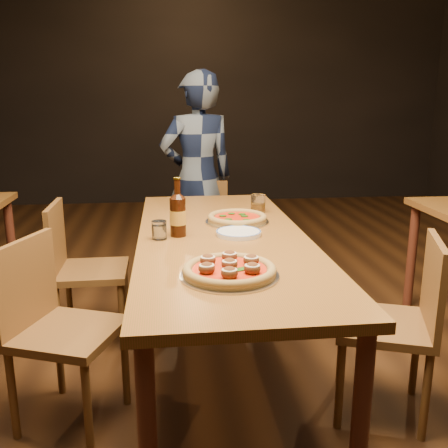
{
  "coord_description": "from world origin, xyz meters",
  "views": [
    {
      "loc": [
        -0.26,
        -2.28,
        1.39
      ],
      "look_at": [
        0.0,
        -0.05,
        0.82
      ],
      "focal_mm": 40.0,
      "sensor_mm": 36.0,
      "label": 1
    }
  ],
  "objects": [
    {
      "name": "diner",
      "position": [
        -0.03,
        1.48,
        0.79
      ],
      "size": [
        0.66,
        0.51,
        1.59
      ],
      "primitive_type": "imported",
      "rotation": [
        0.0,
        0.0,
        3.39
      ],
      "color": "black",
      "rests_on": "ground"
    },
    {
      "name": "chair_main_sw",
      "position": [
        -0.7,
        0.5,
        0.43
      ],
      "size": [
        0.4,
        0.4,
        0.86
      ],
      "primitive_type": null,
      "rotation": [
        0.0,
        0.0,
        1.58
      ],
      "color": "brown",
      "rests_on": "ground"
    },
    {
      "name": "water_glass",
      "position": [
        -0.3,
        -0.02,
        0.79
      ],
      "size": [
        0.07,
        0.07,
        0.09
      ],
      "primitive_type": "cylinder",
      "color": "white",
      "rests_on": "table_main"
    },
    {
      "name": "plate_stack",
      "position": [
        0.08,
        0.0,
        0.76
      ],
      "size": [
        0.22,
        0.22,
        0.02
      ],
      "primitive_type": "cylinder",
      "color": "white",
      "rests_on": "table_main"
    },
    {
      "name": "chair_main_e",
      "position": [
        0.67,
        -0.36,
        0.43
      ],
      "size": [
        0.52,
        0.52,
        0.86
      ],
      "primitive_type": null,
      "rotation": [
        0.0,
        0.0,
        -1.92
      ],
      "color": "brown",
      "rests_on": "ground"
    },
    {
      "name": "pizza_margherita",
      "position": [
        0.1,
        0.25,
        0.77
      ],
      "size": [
        0.34,
        0.34,
        0.04
      ],
      "rotation": [
        0.0,
        0.0,
        -0.16
      ],
      "color": "#B7B7BF",
      "rests_on": "table_main"
    },
    {
      "name": "chair_main_nw",
      "position": [
        -0.69,
        -0.28,
        0.43
      ],
      "size": [
        0.52,
        0.52,
        0.86
      ],
      "primitive_type": null,
      "rotation": [
        0.0,
        0.0,
        1.2
      ],
      "color": "brown",
      "rests_on": "ground"
    },
    {
      "name": "table_main",
      "position": [
        0.0,
        0.0,
        0.68
      ],
      "size": [
        0.8,
        2.0,
        0.75
      ],
      "color": "brown",
      "rests_on": "ground"
    },
    {
      "name": "amber_glass",
      "position": [
        0.26,
        0.47,
        0.8
      ],
      "size": [
        0.08,
        0.08,
        0.1
      ],
      "primitive_type": "cylinder",
      "color": "#8E5210",
      "rests_on": "table_main"
    },
    {
      "name": "pizza_meatball",
      "position": [
        -0.04,
        -0.56,
        0.78
      ],
      "size": [
        0.37,
        0.37,
        0.07
      ],
      "rotation": [
        0.0,
        0.0,
        0.13
      ],
      "color": "#B7B7BF",
      "rests_on": "table_main"
    },
    {
      "name": "ground",
      "position": [
        0.0,
        0.0,
        0.0
      ],
      "size": [
        9.0,
        9.0,
        0.0
      ],
      "primitive_type": "plane",
      "color": "black"
    },
    {
      "name": "chair_end",
      "position": [
        0.01,
        1.28,
        0.41
      ],
      "size": [
        0.38,
        0.38,
        0.81
      ],
      "primitive_type": null,
      "rotation": [
        0.0,
        0.0,
        -0.01
      ],
      "color": "brown",
      "rests_on": "ground"
    },
    {
      "name": "beer_bottle",
      "position": [
        -0.21,
        0.02,
        0.85
      ],
      "size": [
        0.08,
        0.08,
        0.27
      ],
      "rotation": [
        0.0,
        0.0,
        0.14
      ],
      "color": "black",
      "rests_on": "table_main"
    }
  ]
}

